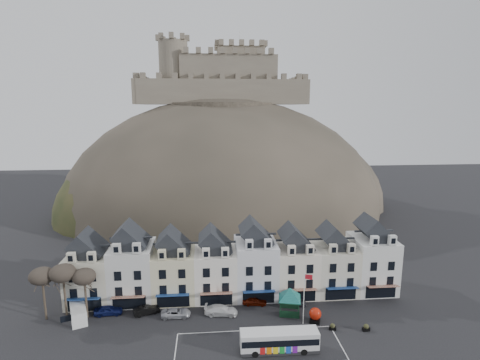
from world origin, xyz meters
name	(u,v)px	position (x,y,z in m)	size (l,w,h in m)	color
ground	(245,353)	(0.00, 0.00, 0.00)	(300.00, 300.00, 0.00)	black
coach_bay_markings	(259,347)	(2.00, 1.25, 0.00)	(22.00, 7.50, 0.01)	silver
townhouse_terrace	(236,264)	(0.15, 15.97, 5.30)	(54.40, 9.35, 11.80)	beige
castle_hill	(227,209)	(1.25, 68.95, 0.11)	(100.00, 76.00, 68.00)	#322F26
castle	(223,77)	(0.51, 75.93, 40.19)	(50.20, 22.20, 22.00)	#6B5F51
tree_left_far	(42,276)	(-29.00, 10.50, 6.90)	(3.61, 3.61, 8.24)	#3D3127
tree_left_mid	(63,273)	(-26.00, 10.50, 7.24)	(3.78, 3.78, 8.64)	#3D3127
tree_left_near	(84,277)	(-23.00, 10.50, 6.55)	(3.43, 3.43, 7.84)	#3D3127
bus	(279,340)	(4.53, 0.17, 1.59)	(10.24, 2.56, 2.88)	#262628
bus_shelter	(290,293)	(7.82, 9.00, 3.29)	(6.52, 6.52, 4.24)	black
red_buoy	(315,315)	(11.10, 6.33, 1.13)	(1.92, 1.92, 2.20)	black
flagpole	(305,295)	(9.30, 5.97, 4.61)	(1.12, 0.42, 8.07)	silver
white_van	(78,313)	(-24.03, 9.78, 1.10)	(3.76, 5.23, 2.19)	white
planter_west	(333,327)	(13.04, 4.13, 0.47)	(1.08, 0.74, 0.98)	black
planter_east	(366,328)	(17.73, 3.50, 0.50)	(1.10, 0.73, 1.04)	black
car_navy	(108,310)	(-20.00, 10.97, 0.72)	(1.69, 4.21, 1.44)	#0E1548
car_black	(147,310)	(-14.14, 10.63, 0.65)	(1.38, 3.96, 1.31)	black
car_silver	(176,313)	(-9.60, 9.50, 0.62)	(2.05, 4.39, 1.24)	#B3B5BC
car_white	(221,310)	(-2.73, 9.50, 0.73)	(2.05, 5.05, 1.47)	white
car_maroon	(255,301)	(2.76, 12.00, 0.67)	(1.57, 3.90, 1.33)	#5A1305
car_charcoal	(294,302)	(9.07, 11.25, 0.62)	(1.32, 3.77, 1.24)	black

